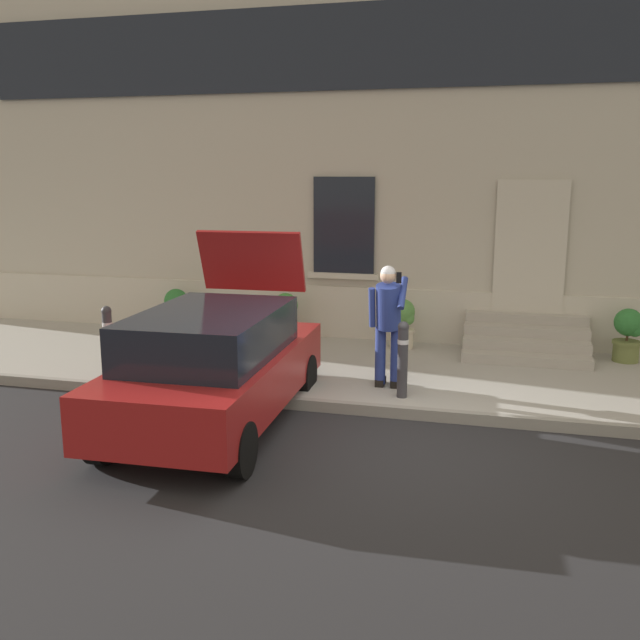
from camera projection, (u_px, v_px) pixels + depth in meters
The scene contains 13 objects.
ground_plane at pixel (386, 444), 8.32m from camera, with size 80.00×80.00×0.00m, color #232326.
sidewalk at pixel (415, 373), 10.96m from camera, with size 24.00×3.60×0.15m, color #99968E.
curb_edge at pixel (398, 412), 9.20m from camera, with size 24.00×0.12×0.15m, color gray.
building_facade at pixel (438, 138), 12.57m from camera, with size 24.00×1.52×7.50m.
entrance_stoop at pixel (526, 341), 11.74m from camera, with size 2.00×1.28×0.64m.
hatchback_car_red at pixel (215, 364), 8.76m from camera, with size 1.88×4.11×2.34m.
bollard_near_person at pixel (403, 357), 9.46m from camera, with size 0.15×0.15×1.04m.
bollard_far_left at pixel (108, 338), 10.54m from camera, with size 0.15×0.15×1.04m.
person_on_phone at pixel (388, 318), 9.78m from camera, with size 0.51×0.51×1.74m.
planter_charcoal at pixel (177, 310), 13.18m from camera, with size 0.44×0.44×0.86m.
planter_terracotta at pixel (286, 315), 12.73m from camera, with size 0.44×0.44×0.86m.
planter_cream at pixel (402, 322), 12.14m from camera, with size 0.44×0.44×0.86m.
planter_olive at pixel (628, 334), 11.28m from camera, with size 0.44×0.44×0.86m.
Camera 1 is at (1.21, -7.79, 3.13)m, focal length 39.81 mm.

